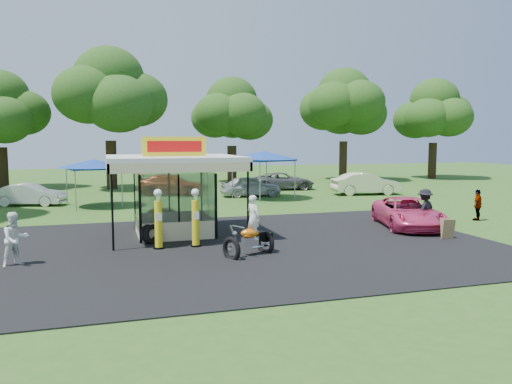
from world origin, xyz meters
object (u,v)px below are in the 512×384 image
(gas_station_kiosk, at_px, (174,194))
(a_frame_sign, at_px, (448,229))
(motorcycle, at_px, (252,231))
(spectator_east_a, at_px, (425,210))
(bg_car_b, at_px, (172,185))
(pink_sedan, at_px, (408,213))
(bg_car_d, at_px, (283,181))
(spectator_east_b, at_px, (478,205))
(bg_car_e, at_px, (366,184))
(spectator_west, at_px, (15,239))
(bg_car_c, at_px, (251,186))
(tent_west, at_px, (93,164))
(gas_pump_right, at_px, (196,219))
(tent_east, at_px, (263,156))
(kiosk_car, at_px, (168,216))
(bg_car_a, at_px, (30,195))
(gas_pump_left, at_px, (158,221))

(gas_station_kiosk, distance_m, a_frame_sign, 11.42)
(motorcycle, height_order, spectator_east_a, motorcycle)
(spectator_east_a, xyz_separation_m, bg_car_b, (-8.94, 17.87, -0.17))
(bg_car_b, bearing_deg, gas_station_kiosk, -167.90)
(pink_sedan, height_order, bg_car_d, pink_sedan)
(pink_sedan, xyz_separation_m, spectator_east_b, (4.60, 0.80, 0.09))
(motorcycle, relative_size, bg_car_e, 0.45)
(spectator_west, relative_size, spectator_east_b, 1.12)
(bg_car_d, xyz_separation_m, bg_car_e, (4.55, -5.36, 0.12))
(motorcycle, relative_size, spectator_east_a, 1.18)
(bg_car_b, xyz_separation_m, bg_car_d, (9.26, 1.40, -0.07))
(motorcycle, distance_m, bg_car_c, 18.53)
(motorcycle, bearing_deg, tent_west, 85.05)
(pink_sedan, xyz_separation_m, spectator_west, (-16.15, -2.45, 0.18))
(gas_pump_right, xyz_separation_m, tent_east, (7.29, 14.27, 1.91))
(kiosk_car, relative_size, spectator_east_a, 1.50)
(gas_pump_right, bearing_deg, spectator_east_b, 8.16)
(pink_sedan, bearing_deg, motorcycle, -142.70)
(kiosk_car, xyz_separation_m, spectator_east_b, (15.17, -2.79, 0.31))
(spectator_east_a, bearing_deg, tent_west, -65.82)
(motorcycle, xyz_separation_m, bg_car_d, (9.15, 21.74, -0.16))
(spectator_east_b, bearing_deg, a_frame_sign, 8.25)
(bg_car_a, bearing_deg, motorcycle, -135.88)
(gas_pump_right, relative_size, bg_car_e, 0.45)
(spectator_east_a, xyz_separation_m, tent_east, (-3.18, 13.73, 2.05))
(gas_pump_right, xyz_separation_m, motorcycle, (1.64, -1.92, -0.21))
(gas_pump_right, bearing_deg, bg_car_e, 43.32)
(gas_pump_right, distance_m, spectator_east_b, 14.87)
(gas_pump_left, bearing_deg, tent_east, 58.71)
(gas_station_kiosk, xyz_separation_m, bg_car_c, (7.31, 13.17, -1.04))
(bg_car_b, bearing_deg, a_frame_sign, -137.61)
(a_frame_sign, height_order, bg_car_e, bg_car_e)
(spectator_east_a, xyz_separation_m, bg_car_e, (4.86, 13.92, -0.12))
(spectator_east_a, relative_size, tent_east, 0.40)
(gas_pump_left, height_order, spectator_east_b, gas_pump_left)
(tent_west, xyz_separation_m, tent_east, (11.14, 1.01, 0.37))
(bg_car_b, height_order, tent_east, tent_east)
(gas_pump_left, distance_m, tent_east, 16.79)
(bg_car_a, relative_size, bg_car_b, 0.78)
(gas_pump_left, relative_size, motorcycle, 1.02)
(bg_car_b, bearing_deg, motorcycle, -160.40)
(bg_car_d, bearing_deg, bg_car_a, 109.63)
(a_frame_sign, distance_m, bg_car_e, 16.88)
(a_frame_sign, bearing_deg, spectator_west, -165.63)
(gas_pump_left, xyz_separation_m, bg_car_d, (12.17, 19.80, -0.38))
(a_frame_sign, distance_m, spectator_east_b, 5.95)
(spectator_west, relative_size, tent_east, 0.37)
(gas_pump_right, bearing_deg, spectator_west, -169.27)
(bg_car_a, bearing_deg, gas_pump_right, -137.61)
(motorcycle, bearing_deg, pink_sedan, -3.98)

